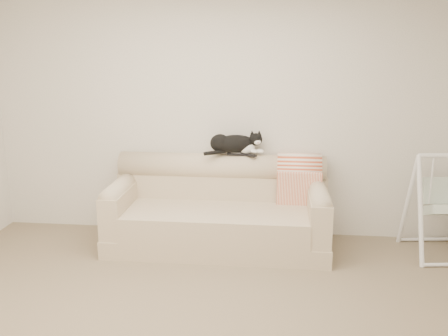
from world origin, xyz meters
name	(u,v)px	position (x,y,z in m)	size (l,w,h in m)	color
ground_plane	(198,330)	(0.00, 0.00, 0.00)	(5.00, 5.00, 0.00)	brown
room_shell	(195,121)	(0.00, 0.00, 1.53)	(5.04, 4.04, 2.60)	beige
sofa	(219,212)	(-0.04, 1.62, 0.35)	(2.20, 0.93, 0.90)	tan
remote_a	(236,154)	(0.11, 1.84, 0.91)	(0.18, 0.05, 0.03)	black
remote_b	(249,155)	(0.26, 1.81, 0.91)	(0.16, 0.15, 0.02)	black
tuxedo_cat	(235,144)	(0.10, 1.85, 1.01)	(0.62, 0.36, 0.25)	black
throw_blanket	(299,173)	(0.77, 1.84, 0.72)	(0.45, 0.38, 0.58)	#C9441D
baby_swing	(443,204)	(2.15, 1.61, 0.51)	(0.70, 0.73, 1.02)	white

